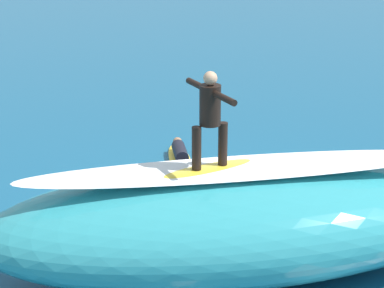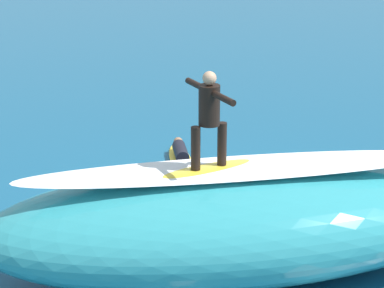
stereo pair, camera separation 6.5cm
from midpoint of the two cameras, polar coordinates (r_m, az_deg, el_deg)
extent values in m
plane|color=#145175|center=(14.37, 1.96, -4.58)|extent=(120.00, 120.00, 0.00)
ellipsoid|color=teal|center=(11.53, 3.42, -6.15)|extent=(8.16, 3.18, 1.75)
ellipsoid|color=white|center=(11.17, 3.51, -1.92)|extent=(6.91, 1.17, 0.08)
ellipsoid|color=yellow|center=(11.07, 1.23, -2.05)|extent=(1.97, 1.03, 0.09)
cylinder|color=black|center=(10.83, 0.19, -0.35)|extent=(0.15, 0.15, 0.68)
cylinder|color=black|center=(11.04, 2.28, 0.01)|extent=(0.15, 0.15, 0.68)
cylinder|color=black|center=(10.73, 1.27, 3.09)|extent=(0.41, 0.41, 0.62)
sphere|color=tan|center=(10.62, 1.29, 5.23)|extent=(0.21, 0.21, 0.21)
cylinder|color=black|center=(10.30, 2.43, 3.62)|extent=(0.26, 0.55, 0.10)
cylinder|color=black|center=(11.05, 0.20, 4.73)|extent=(0.26, 0.55, 0.10)
ellipsoid|color=yellow|center=(16.40, -1.06, -1.27)|extent=(0.57, 2.24, 0.09)
cylinder|color=black|center=(16.33, -1.06, -0.63)|extent=(0.34, 0.87, 0.30)
sphere|color=#936B4C|center=(16.80, -1.27, 0.18)|extent=(0.21, 0.21, 0.21)
cylinder|color=black|center=(15.64, -0.41, -1.89)|extent=(0.16, 0.72, 0.14)
cylinder|color=black|center=(15.62, -1.05, -1.92)|extent=(0.16, 0.72, 0.14)
camera|label=1|loc=(0.03, -90.14, -0.05)|focal=67.40mm
camera|label=2|loc=(0.03, 89.86, 0.05)|focal=67.40mm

